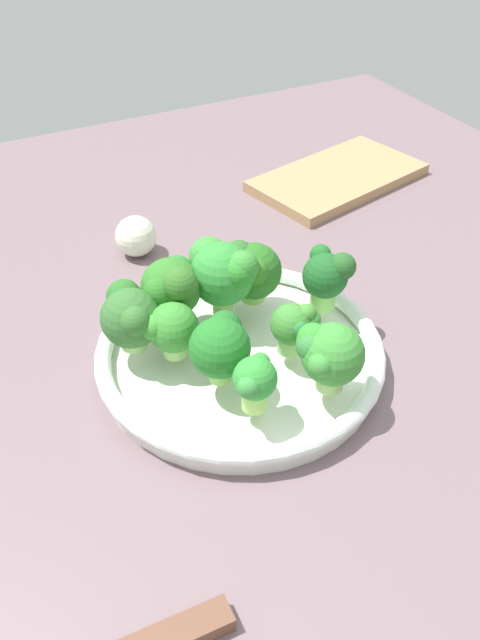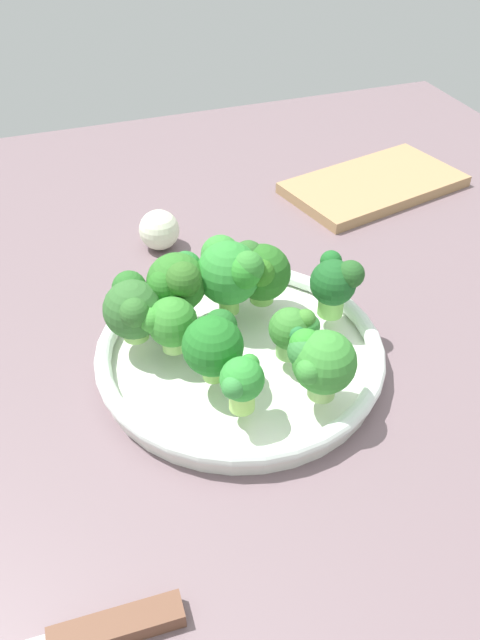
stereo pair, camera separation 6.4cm
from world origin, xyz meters
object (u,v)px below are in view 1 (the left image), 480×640
at_px(cutting_board, 338,178).
at_px(broccoli_floret_0, 221,345).
at_px(broccoli_floret_3, 224,275).
at_px(broccoli_floret_7, 295,325).
at_px(broccoli_floret_9, 209,260).
at_px(garlic_bulb, 136,236).
at_px(broccoli_floret_10, 130,316).
at_px(bowl, 240,354).
at_px(broccoli_floret_4, 328,353).
at_px(broccoli_floret_5, 255,381).
at_px(broccoli_floret_6, 252,270).
at_px(broccoli_floret_1, 171,328).
at_px(broccoli_floret_2, 327,275).
at_px(broccoli_floret_8, 172,287).

bearing_deg(cutting_board, broccoli_floret_0, -137.28).
distance_m(broccoli_floret_3, broccoli_floret_7, 0.09).
height_order(broccoli_floret_9, garlic_bulb, broccoli_floret_9).
bearing_deg(broccoli_floret_10, broccoli_floret_0, -54.17).
distance_m(bowl, broccoli_floret_10, 0.12).
bearing_deg(broccoli_floret_7, garlic_bulb, 102.84).
relative_size(broccoli_floret_4, broccoli_floret_7, 1.29).
xyz_separation_m(broccoli_floret_5, broccoli_floret_9, (0.04, 0.19, 0.00)).
bearing_deg(broccoli_floret_6, broccoli_floret_1, -158.63).
distance_m(broccoli_floret_2, broccoli_floret_10, 0.21).
bearing_deg(broccoli_floret_6, broccoli_floret_4, -90.80).
relative_size(bowl, broccoli_floret_9, 4.83).
bearing_deg(cutting_board, bowl, -137.25).
bearing_deg(broccoli_floret_8, garlic_bulb, 82.49).
xyz_separation_m(bowl, garlic_bulb, (-0.02, 0.25, 0.01)).
distance_m(broccoli_floret_9, garlic_bulb, 0.16).
height_order(broccoli_floret_7, cutting_board, broccoli_floret_7).
bearing_deg(broccoli_floret_7, cutting_board, 49.93).
distance_m(broccoli_floret_4, broccoli_floret_8, 0.18).
xyz_separation_m(broccoli_floret_2, broccoli_floret_5, (-0.14, -0.10, -0.01)).
xyz_separation_m(broccoli_floret_10, cutting_board, (0.42, 0.25, -0.06)).
xyz_separation_m(broccoli_floret_2, garlic_bulb, (-0.13, 0.24, -0.05)).
height_order(broccoli_floret_6, garlic_bulb, broccoli_floret_6).
height_order(broccoli_floret_4, broccoli_floret_5, broccoli_floret_4).
height_order(broccoli_floret_6, broccoli_floret_9, broccoli_floret_6).
distance_m(broccoli_floret_0, cutting_board, 0.49).
bearing_deg(broccoli_floret_9, broccoli_floret_4, -81.83).
relative_size(broccoli_floret_4, broccoli_floret_9, 1.14).
xyz_separation_m(bowl, broccoli_floret_10, (-0.10, 0.05, 0.05)).
xyz_separation_m(broccoli_floret_6, cutting_board, (0.28, 0.24, -0.06)).
bearing_deg(bowl, broccoli_floret_3, 82.06).
bearing_deg(broccoli_floret_6, broccoli_floret_0, -131.12).
height_order(bowl, cutting_board, bowl).
bearing_deg(broccoli_floret_2, cutting_board, 53.33).
bearing_deg(broccoli_floret_1, broccoli_floret_9, 46.82).
xyz_separation_m(broccoli_floret_5, broccoli_floret_8, (-0.02, 0.15, 0.01)).
bearing_deg(cutting_board, broccoli_floret_3, -141.83).
distance_m(broccoli_floret_0, broccoli_floret_6, 0.13).
height_order(broccoli_floret_5, broccoli_floret_10, broccoli_floret_10).
height_order(broccoli_floret_4, broccoli_floret_7, broccoli_floret_4).
height_order(broccoli_floret_0, broccoli_floret_10, broccoli_floret_0).
bearing_deg(broccoli_floret_2, broccoli_floret_6, 144.39).
relative_size(broccoli_floret_0, broccoli_floret_1, 1.15).
distance_m(broccoli_floret_5, broccoli_floret_8, 0.15).
bearing_deg(broccoli_floret_10, broccoli_floret_8, 15.19).
bearing_deg(garlic_bulb, broccoli_floret_7, -77.16).
bearing_deg(bowl, broccoli_floret_6, 53.26).
bearing_deg(cutting_board, broccoli_floret_9, -147.67).
xyz_separation_m(broccoli_floret_1, broccoli_floret_3, (0.07, 0.03, 0.02)).
relative_size(broccoli_floret_3, broccoli_floret_8, 1.05).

